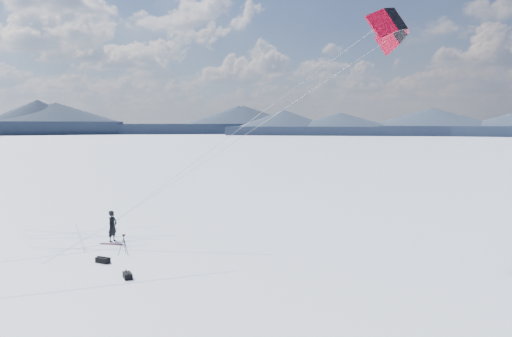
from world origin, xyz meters
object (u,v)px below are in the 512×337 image
Objects in this scene: tripod at (124,242)px; gear_bag_b at (127,275)px; snowkiter at (113,242)px; gear_bag_a at (103,260)px; snowboard at (111,244)px.

tripod is 1.48× the size of gear_bag_b.
tripod is at bearing -132.76° from snowkiter.
gear_bag_b is at bearing -28.05° from gear_bag_a.
snowboard is at bearing 151.37° from tripod.
snowboard is 1.77× the size of gear_bag_a.
gear_bag_a reaches higher than snowboard.
gear_bag_b reaches higher than snowboard.
gear_bag_b is at bearing -137.78° from snowkiter.
gear_bag_a is at bearing -168.19° from gear_bag_b.
gear_bag_b is (6.37, -4.39, 0.14)m from snowkiter.
snowkiter is 0.71m from snowboard.
gear_bag_b is at bearing -56.52° from snowboard.
gear_bag_a is at bearing -68.35° from snowboard.
tripod is 1.78m from gear_bag_a.
snowboard is 2.88m from tripod.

